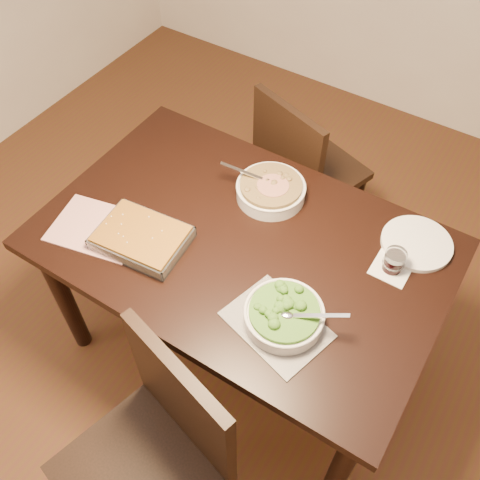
% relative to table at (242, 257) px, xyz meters
% --- Properties ---
extents(ground, '(4.00, 4.00, 0.00)m').
position_rel_table_xyz_m(ground, '(0.00, 0.00, -0.65)').
color(ground, '#4E3016').
rests_on(ground, ground).
extents(table, '(1.40, 0.90, 0.75)m').
position_rel_table_xyz_m(table, '(0.00, 0.00, 0.00)').
color(table, black).
rests_on(table, ground).
extents(magazine_a, '(0.36, 0.29, 0.01)m').
position_rel_table_xyz_m(magazine_a, '(-0.46, -0.23, 0.10)').
color(magazine_a, '#A62F34').
rests_on(magazine_a, table).
extents(magazine_b, '(0.35, 0.29, 0.01)m').
position_rel_table_xyz_m(magazine_b, '(0.27, -0.22, 0.10)').
color(magazine_b, '#28272F').
rests_on(magazine_b, table).
extents(coaster, '(0.12, 0.12, 0.00)m').
position_rel_table_xyz_m(coaster, '(0.48, 0.17, 0.10)').
color(coaster, white).
rests_on(coaster, table).
extents(stew_bowl, '(0.28, 0.26, 0.10)m').
position_rel_table_xyz_m(stew_bowl, '(-0.02, 0.24, 0.13)').
color(stew_bowl, silver).
rests_on(stew_bowl, table).
extents(broccoli_bowl, '(0.27, 0.25, 0.10)m').
position_rel_table_xyz_m(broccoli_bowl, '(0.28, -0.20, 0.13)').
color(broccoli_bowl, silver).
rests_on(broccoli_bowl, table).
extents(baking_dish, '(0.33, 0.25, 0.05)m').
position_rel_table_xyz_m(baking_dish, '(-0.28, -0.19, 0.12)').
color(baking_dish, silver).
rests_on(baking_dish, table).
extents(wine_tumbler, '(0.07, 0.07, 0.08)m').
position_rel_table_xyz_m(wine_tumbler, '(0.48, 0.17, 0.14)').
color(wine_tumbler, black).
rests_on(wine_tumbler, coaster).
extents(dinner_plate, '(0.24, 0.24, 0.02)m').
position_rel_table_xyz_m(dinner_plate, '(0.52, 0.31, 0.10)').
color(dinner_plate, white).
rests_on(dinner_plate, table).
extents(chair_near, '(0.53, 0.53, 0.92)m').
position_rel_table_xyz_m(chair_near, '(0.12, -0.67, -0.14)').
color(chair_near, black).
rests_on(chair_near, ground).
extents(chair_far, '(0.52, 0.52, 0.87)m').
position_rel_table_xyz_m(chair_far, '(-0.11, 0.69, -0.17)').
color(chair_far, black).
rests_on(chair_far, ground).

